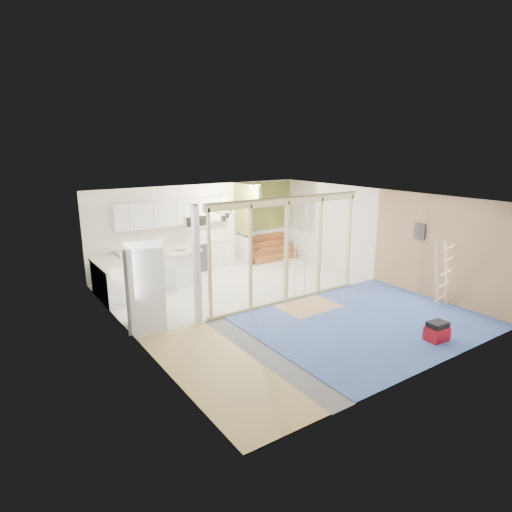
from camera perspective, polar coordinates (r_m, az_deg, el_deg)
room at (r=10.10m, az=2.81°, el=0.49°), size 7.01×8.01×2.61m
floor_overlays at (r=10.58m, az=2.85°, el=-6.18°), size 7.00×8.00×0.03m
stud_frame at (r=9.89m, az=1.71°, el=1.93°), size 4.66×0.14×2.60m
base_cabinets at (r=12.42m, az=-12.65°, el=-1.14°), size 4.45×2.24×0.93m
upper_cabinets at (r=12.84m, az=-10.55°, el=5.66°), size 3.60×0.41×0.85m
green_partition at (r=14.24m, az=0.55°, el=3.19°), size 2.25×1.51×2.60m
pot_rack at (r=11.35m, az=-4.15°, el=5.62°), size 0.52×0.52×0.72m
sheathing_panel at (r=11.31m, az=23.44°, el=0.82°), size 0.02×4.00×2.60m
electrical_panel at (r=11.52m, az=20.99°, el=3.07°), size 0.04×0.30×0.40m
ceiling_light at (r=13.11m, az=-0.12°, el=9.26°), size 0.32×0.32×0.08m
fridge at (r=9.20m, az=-14.48°, el=-4.01°), size 0.99×0.96×1.79m
island at (r=11.90m, az=-10.53°, el=-1.57°), size 1.32×1.32×1.00m
bowl at (r=11.74m, az=-9.87°, el=0.94°), size 0.27×0.27×0.06m
soap_bottle_a at (r=12.57m, az=-13.53°, el=1.80°), size 0.13×0.13×0.27m
soap_bottle_b at (r=13.03m, az=-9.01°, el=2.27°), size 0.08×0.08×0.17m
toolbox at (r=9.25m, az=22.98°, el=-9.30°), size 0.45×0.36×0.40m
ladder at (r=10.94m, az=23.60°, el=-2.21°), size 0.87×0.07×1.61m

